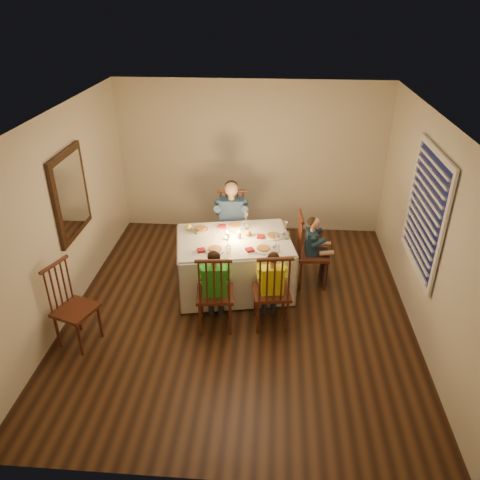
# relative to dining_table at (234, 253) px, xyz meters

# --- Properties ---
(ground) EXTENTS (5.00, 5.00, 0.00)m
(ground) POSITION_rel_dining_table_xyz_m (0.12, -0.52, -0.58)
(ground) COLOR black
(ground) RESTS_ON ground
(wall_left) EXTENTS (0.02, 5.00, 2.60)m
(wall_left) POSITION_rel_dining_table_xyz_m (-2.13, -0.52, 0.72)
(wall_left) COLOR beige
(wall_left) RESTS_ON ground
(wall_right) EXTENTS (0.02, 5.00, 2.60)m
(wall_right) POSITION_rel_dining_table_xyz_m (2.37, -0.52, 0.72)
(wall_right) COLOR beige
(wall_right) RESTS_ON ground
(wall_back) EXTENTS (4.50, 0.02, 2.60)m
(wall_back) POSITION_rel_dining_table_xyz_m (0.12, 1.98, 0.72)
(wall_back) COLOR beige
(wall_back) RESTS_ON ground
(ceiling) EXTENTS (5.00, 5.00, 0.00)m
(ceiling) POSITION_rel_dining_table_xyz_m (0.12, -0.52, 2.02)
(ceiling) COLOR white
(ceiling) RESTS_ON wall_back
(dining_table) EXTENTS (1.75, 1.41, 0.79)m
(dining_table) POSITION_rel_dining_table_xyz_m (0.00, 0.00, 0.00)
(dining_table) COLOR silver
(dining_table) RESTS_ON ground
(chair_adult) EXTENTS (0.48, 0.46, 1.11)m
(chair_adult) POSITION_rel_dining_table_xyz_m (-0.11, 0.84, -0.58)
(chair_adult) COLOR #3A1B10
(chair_adult) RESTS_ON ground
(chair_near_left) EXTENTS (0.50, 0.48, 1.11)m
(chair_near_left) POSITION_rel_dining_table_xyz_m (-0.16, -0.87, -0.58)
(chair_near_left) COLOR #3A1B10
(chair_near_left) RESTS_ON ground
(chair_near_right) EXTENTS (0.51, 0.50, 1.11)m
(chair_near_right) POSITION_rel_dining_table_xyz_m (0.54, -0.77, -0.58)
(chair_near_right) COLOR #3A1B10
(chair_near_right) RESTS_ON ground
(chair_end) EXTENTS (0.47, 0.49, 1.11)m
(chair_end) POSITION_rel_dining_table_xyz_m (1.11, 0.22, -0.58)
(chair_end) COLOR #3A1B10
(chair_end) RESTS_ON ground
(chair_extra) EXTENTS (0.55, 0.57, 1.09)m
(chair_extra) POSITION_rel_dining_table_xyz_m (-1.78, -1.30, -0.58)
(chair_extra) COLOR #3A1B10
(chair_extra) RESTS_ON ground
(adult) EXTENTS (0.52, 0.48, 1.32)m
(adult) POSITION_rel_dining_table_xyz_m (-0.11, 0.84, -0.58)
(adult) COLOR navy
(adult) RESTS_ON ground
(child_green) EXTENTS (0.42, 0.39, 1.13)m
(child_green) POSITION_rel_dining_table_xyz_m (-0.16, -0.87, -0.58)
(child_green) COLOR green
(child_green) RESTS_ON ground
(child_yellow) EXTENTS (0.41, 0.38, 1.09)m
(child_yellow) POSITION_rel_dining_table_xyz_m (0.54, -0.77, -0.58)
(child_yellow) COLOR yellow
(child_yellow) RESTS_ON ground
(child_teal) EXTENTS (0.35, 0.38, 1.07)m
(child_teal) POSITION_rel_dining_table_xyz_m (1.11, 0.22, -0.58)
(child_teal) COLOR #1A3142
(child_teal) RESTS_ON ground
(setting_adult) EXTENTS (0.31, 0.31, 0.02)m
(setting_adult) POSITION_rel_dining_table_xyz_m (-0.02, 0.37, 0.24)
(setting_adult) COLOR white
(setting_adult) RESTS_ON dining_table
(setting_green) EXTENTS (0.31, 0.31, 0.02)m
(setting_green) POSITION_rel_dining_table_xyz_m (-0.22, -0.34, 0.24)
(setting_green) COLOR white
(setting_green) RESTS_ON dining_table
(setting_yellow) EXTENTS (0.31, 0.31, 0.02)m
(setting_yellow) POSITION_rel_dining_table_xyz_m (0.41, -0.28, 0.24)
(setting_yellow) COLOR white
(setting_yellow) RESTS_ON dining_table
(setting_teal) EXTENTS (0.31, 0.31, 0.02)m
(setting_teal) POSITION_rel_dining_table_xyz_m (0.54, 0.10, 0.24)
(setting_teal) COLOR white
(setting_teal) RESTS_ON dining_table
(candle_left) EXTENTS (0.06, 0.06, 0.10)m
(candle_left) POSITION_rel_dining_table_xyz_m (-0.09, -0.02, 0.28)
(candle_left) COLOR silver
(candle_left) RESTS_ON dining_table
(candle_right) EXTENTS (0.06, 0.06, 0.10)m
(candle_right) POSITION_rel_dining_table_xyz_m (0.07, 0.01, 0.28)
(candle_right) COLOR silver
(candle_right) RESTS_ON dining_table
(squash) EXTENTS (0.09, 0.09, 0.09)m
(squash) POSITION_rel_dining_table_xyz_m (-0.66, 0.20, 0.28)
(squash) COLOR #FBFF43
(squash) RESTS_ON dining_table
(orange_fruit) EXTENTS (0.08, 0.08, 0.08)m
(orange_fruit) POSITION_rel_dining_table_xyz_m (0.19, 0.09, 0.27)
(orange_fruit) COLOR orange
(orange_fruit) RESTS_ON dining_table
(serving_bowl) EXTENTS (0.26, 0.26, 0.05)m
(serving_bowl) POSITION_rel_dining_table_xyz_m (-0.49, 0.17, 0.26)
(serving_bowl) COLOR white
(serving_bowl) RESTS_ON dining_table
(wall_mirror) EXTENTS (0.06, 0.95, 1.15)m
(wall_mirror) POSITION_rel_dining_table_xyz_m (-2.10, -0.22, 0.92)
(wall_mirror) COLOR black
(wall_mirror) RESTS_ON wall_left
(window_blinds) EXTENTS (0.07, 1.34, 1.54)m
(window_blinds) POSITION_rel_dining_table_xyz_m (2.32, -0.42, 0.92)
(window_blinds) COLOR #0D1336
(window_blinds) RESTS_ON wall_right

